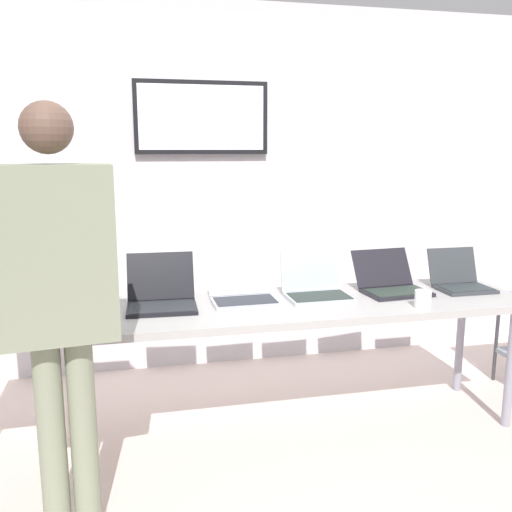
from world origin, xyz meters
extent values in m
cube|color=beige|center=(0.00, 0.00, -0.02)|extent=(8.00, 8.00, 0.04)
cube|color=silver|center=(0.00, 1.13, 1.29)|extent=(8.00, 0.06, 2.58)
cube|color=black|center=(-0.10, 1.08, 1.79)|extent=(0.92, 0.05, 0.49)
cube|color=white|center=(-0.10, 1.06, 1.79)|extent=(0.86, 0.02, 0.43)
cube|color=#A5A3A1|center=(0.00, 0.00, 0.73)|extent=(3.14, 0.70, 0.04)
cylinder|color=gray|center=(1.47, -0.25, 0.35)|extent=(0.05, 0.05, 0.71)
cylinder|color=gray|center=(1.47, 0.25, 0.35)|extent=(0.05, 0.05, 0.71)
cube|color=#202627|center=(-0.93, 0.02, 0.76)|extent=(0.32, 0.23, 0.02)
cube|color=#2D2931|center=(-0.93, 0.01, 0.77)|extent=(0.29, 0.18, 0.00)
cube|color=#202627|center=(-0.93, 0.16, 0.88)|extent=(0.32, 0.07, 0.22)
cube|color=#1E5B41|center=(-0.93, 0.17, 0.88)|extent=(0.29, 0.06, 0.19)
cube|color=black|center=(-0.47, 0.02, 0.76)|extent=(0.37, 0.28, 0.02)
cube|color=#272A2E|center=(-0.47, 0.00, 0.77)|extent=(0.34, 0.23, 0.00)
cube|color=black|center=(-0.46, 0.19, 0.89)|extent=(0.37, 0.11, 0.25)
cube|color=black|center=(-0.46, 0.20, 0.89)|extent=(0.34, 0.10, 0.22)
cube|color=#AEB0B9|center=(-0.02, 0.04, 0.76)|extent=(0.36, 0.24, 0.02)
cube|color=#2C2F36|center=(-0.02, 0.03, 0.77)|extent=(0.33, 0.19, 0.00)
cube|color=#AEB0B9|center=(-0.02, 0.21, 0.87)|extent=(0.36, 0.11, 0.21)
cube|color=navy|center=(-0.02, 0.21, 0.87)|extent=(0.33, 0.09, 0.19)
cube|color=#AFB6BC|center=(0.41, 0.04, 0.76)|extent=(0.36, 0.26, 0.02)
cube|color=#29332F|center=(0.41, 0.02, 0.77)|extent=(0.33, 0.21, 0.00)
cube|color=#AFB6BC|center=(0.41, 0.19, 0.89)|extent=(0.36, 0.07, 0.25)
cube|color=navy|center=(0.41, 0.19, 0.89)|extent=(0.33, 0.05, 0.22)
cube|color=black|center=(0.89, 0.03, 0.76)|extent=(0.39, 0.27, 0.02)
cube|color=#28342D|center=(0.89, 0.02, 0.77)|extent=(0.35, 0.22, 0.00)
cube|color=black|center=(0.87, 0.21, 0.87)|extent=(0.38, 0.15, 0.21)
cube|color=navy|center=(0.87, 0.21, 0.87)|extent=(0.35, 0.13, 0.18)
cube|color=#35393D|center=(1.32, 0.02, 0.76)|extent=(0.31, 0.23, 0.02)
cube|color=#2C3436|center=(1.32, 0.01, 0.77)|extent=(0.29, 0.18, 0.00)
cube|color=#35393D|center=(1.32, 0.17, 0.87)|extent=(0.31, 0.08, 0.21)
cube|color=#1E5338|center=(1.32, 0.17, 0.87)|extent=(0.29, 0.07, 0.18)
cylinder|color=gray|center=(-0.96, -0.64, 0.43)|extent=(0.12, 0.12, 0.85)
cylinder|color=gray|center=(-0.84, -0.62, 0.43)|extent=(0.12, 0.12, 0.85)
cube|color=gray|center=(-0.90, -0.63, 1.19)|extent=(0.47, 0.31, 0.68)
sphere|color=brown|center=(-0.90, -0.63, 1.66)|extent=(0.20, 0.20, 0.20)
cylinder|color=gray|center=(-1.10, -0.36, 0.90)|extent=(0.11, 0.33, 0.07)
cylinder|color=gray|center=(-0.77, -0.32, 0.90)|extent=(0.11, 0.33, 0.07)
cylinder|color=white|center=(0.89, -0.25, 0.80)|extent=(0.09, 0.09, 0.09)
cylinder|color=#333338|center=(1.81, 0.34, 0.32)|extent=(0.02, 0.02, 0.63)
camera|label=1|loc=(-0.61, -2.84, 1.59)|focal=39.02mm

